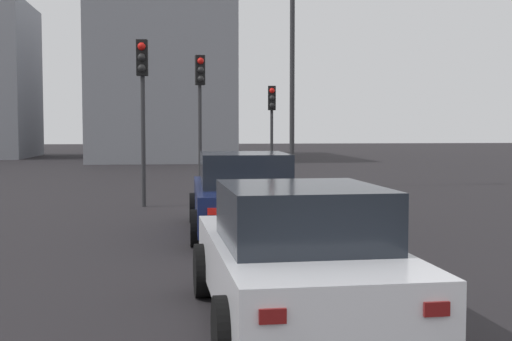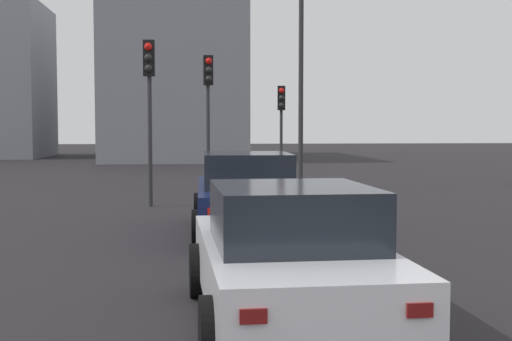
# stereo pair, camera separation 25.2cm
# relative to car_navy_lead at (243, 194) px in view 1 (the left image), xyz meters

# --- Properties ---
(car_navy_lead) EXTENTS (4.72, 2.08, 1.55)m
(car_navy_lead) POSITION_rel_car_navy_lead_xyz_m (0.00, 0.00, 0.00)
(car_navy_lead) COLOR #141E4C
(car_navy_lead) RESTS_ON ground_plane
(car_white_second) EXTENTS (4.13, 2.06, 1.45)m
(car_white_second) POSITION_rel_car_navy_lead_xyz_m (-6.05, 0.04, -0.04)
(car_white_second) COLOR silver
(car_white_second) RESTS_ON ground_plane
(traffic_light_near_left) EXTENTS (0.33, 0.31, 4.21)m
(traffic_light_near_left) POSITION_rel_car_navy_lead_xyz_m (7.92, 0.53, 2.28)
(traffic_light_near_left) COLOR #2D2D30
(traffic_light_near_left) RESTS_ON ground_plane
(traffic_light_near_right) EXTENTS (0.32, 0.29, 4.22)m
(traffic_light_near_right) POSITION_rel_car_navy_lead_xyz_m (4.54, 2.10, 2.28)
(traffic_light_near_right) COLOR #2D2D30
(traffic_light_near_right) RESTS_ON ground_plane
(traffic_light_far_left) EXTENTS (0.32, 0.29, 3.56)m
(traffic_light_far_left) POSITION_rel_car_navy_lead_xyz_m (12.16, -2.28, 1.83)
(traffic_light_far_left) COLOR #2D2D30
(traffic_light_far_left) RESTS_ON ground_plane
(street_lamp_kerbside) EXTENTS (0.56, 0.36, 8.72)m
(street_lamp_kerbside) POSITION_rel_car_navy_lead_xyz_m (9.48, -2.58, 4.29)
(street_lamp_kerbside) COLOR #2D2D30
(street_lamp_kerbside) RESTS_ON ground_plane
(building_facade_left) EXTENTS (15.73, 8.42, 9.61)m
(building_facade_left) POSITION_rel_car_navy_lead_xyz_m (32.19, 2.05, 4.06)
(building_facade_left) COLOR gray
(building_facade_left) RESTS_ON ground_plane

